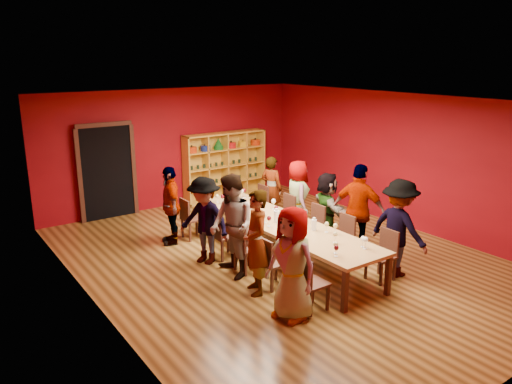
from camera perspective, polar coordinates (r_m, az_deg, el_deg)
room_shell at (r=9.21m, az=3.06°, el=0.98°), size 7.10×9.10×3.04m
tasting_table at (r=9.44m, az=2.99°, el=-3.73°), size 1.10×4.50×0.75m
doorway at (r=12.32m, az=-16.71°, el=2.22°), size 1.40×0.17×2.30m
shelving_unit at (r=13.56m, az=-3.64°, el=3.41°), size 2.40×0.40×1.80m
chair_person_left_0 at (r=7.69m, az=6.00°, el=-10.05°), size 0.42×0.42×0.89m
person_left_0 at (r=7.35m, az=4.15°, el=-8.14°), size 0.61×0.91×1.72m
chair_person_left_1 at (r=8.37m, az=1.64°, el=-7.78°), size 0.42×0.42×0.89m
person_left_1 at (r=8.07m, az=-0.01°, el=-5.80°), size 0.65×0.75×1.74m
chair_person_left_2 at (r=8.95m, az=-1.34°, el=-6.20°), size 0.42×0.42×0.89m
person_left_2 at (r=8.67m, az=-2.78°, el=-3.96°), size 0.61×0.95×1.84m
chair_person_left_3 at (r=9.57m, az=-3.98°, el=-4.77°), size 0.42×0.42×0.89m
person_left_3 at (r=9.29m, az=-5.91°, el=-3.26°), size 0.83×1.16×1.66m
chair_person_left_4 at (r=10.64m, az=-7.61°, el=-2.79°), size 0.42×0.42×0.89m
person_left_4 at (r=10.36m, az=-9.73°, el=-1.51°), size 0.70×1.04×1.63m
chair_person_right_0 at (r=8.96m, az=14.45°, el=-6.68°), size 0.42×0.42×0.89m
person_right_0 at (r=9.08m, az=16.00°, el=-3.96°), size 0.51×1.15×1.74m
chair_person_right_1 at (r=9.59m, az=9.89°, el=-4.93°), size 0.42×0.42×0.89m
person_right_1 at (r=9.74m, az=11.69°, el=-2.13°), size 0.86×1.17×1.82m
chair_person_right_2 at (r=10.14m, az=6.65°, el=-3.66°), size 0.42×0.42×0.89m
person_right_2 at (r=10.28m, az=8.10°, el=-1.91°), size 0.84×1.46×1.52m
chair_person_right_3 at (r=10.81m, az=3.39°, el=-2.38°), size 0.42×0.42×0.89m
person_right_3 at (r=10.92m, az=4.78°, el=-0.54°), size 0.71×0.89×1.60m
chair_person_right_4 at (r=11.55m, az=0.40°, el=-1.19°), size 0.42×0.42×0.89m
person_right_4 at (r=11.67m, az=1.77°, el=0.38°), size 0.58×0.67×1.54m
wine_glass_0 at (r=8.01m, az=9.11°, el=-5.98°), size 0.08×0.08×0.20m
wine_glass_1 at (r=10.25m, az=-2.07°, el=-1.10°), size 0.07×0.07×0.18m
wine_glass_2 at (r=9.44m, az=5.38°, el=-2.43°), size 0.09×0.09×0.22m
wine_glass_3 at (r=9.91m, az=-1.60°, el=-1.53°), size 0.09×0.09×0.22m
wine_glass_4 at (r=7.89m, az=9.17°, el=-6.37°), size 0.08×0.08×0.19m
wine_glass_5 at (r=8.45m, az=9.04°, el=-4.83°), size 0.08×0.08×0.20m
wine_glass_6 at (r=8.55m, az=5.44°, el=-4.45°), size 0.08×0.08×0.20m
wine_glass_7 at (r=10.14m, az=2.02°, el=-1.11°), size 0.09×0.09×0.22m
wine_glass_8 at (r=10.65m, az=-4.46°, el=-0.51°), size 0.07×0.07×0.18m
wine_glass_9 at (r=8.35m, az=12.12°, el=-5.28°), size 0.08×0.08×0.19m
wine_glass_10 at (r=9.60m, az=4.16°, el=-2.18°), size 0.08×0.08×0.20m
wine_glass_11 at (r=10.39m, az=0.79°, el=-0.88°), size 0.07×0.07×0.18m
wine_glass_12 at (r=8.28m, az=12.41°, el=-5.40°), size 0.08×0.08×0.21m
wine_glass_13 at (r=10.96m, az=-1.37°, el=0.12°), size 0.09×0.09×0.21m
wine_glass_14 at (r=9.80m, az=-1.40°, el=-1.83°), size 0.08×0.08×0.19m
wine_glass_15 at (r=9.74m, az=2.33°, el=-1.89°), size 0.08×0.08×0.20m
wine_glass_16 at (r=9.13m, az=1.50°, el=-3.08°), size 0.08×0.08×0.20m
wine_glass_17 at (r=8.60m, az=4.78°, el=-4.43°), size 0.07×0.07×0.18m
wine_glass_18 at (r=9.06m, az=4.62°, el=-3.25°), size 0.08×0.08×0.21m
wine_glass_19 at (r=10.53m, az=-3.85°, el=-0.57°), size 0.08×0.08×0.21m
wine_glass_20 at (r=8.92m, az=8.09°, el=-3.72°), size 0.08×0.08×0.20m
wine_glass_21 at (r=8.87m, az=9.07°, el=-3.88°), size 0.08×0.08×0.20m
wine_glass_22 at (r=10.92m, az=-1.64°, el=0.07°), size 0.09×0.09×0.22m
wine_glass_23 at (r=9.33m, az=1.03°, el=-2.77°), size 0.07×0.07×0.18m
spittoon_bowl at (r=9.16m, az=4.72°, el=-3.61°), size 0.27×0.27×0.15m
carafe_a at (r=9.36m, az=2.36°, el=-2.78°), size 0.13×0.13×0.27m
carafe_b at (r=9.01m, az=6.64°, el=-3.71°), size 0.11×0.11×0.24m
wine_bottle at (r=10.66m, az=-2.17°, el=-0.55°), size 0.09×0.09×0.30m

